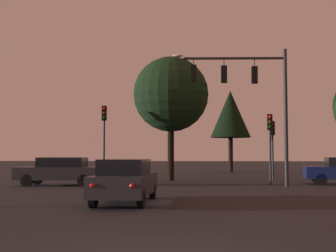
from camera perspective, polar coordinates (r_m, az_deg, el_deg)
ground_plane at (r=31.67m, az=3.14°, el=-6.59°), size 168.00×168.00×0.00m
traffic_signal_mast_arm at (r=24.37m, az=10.20°, el=4.48°), size 5.98×0.60×7.19m
traffic_light_corner_left at (r=30.07m, az=12.85°, el=-1.48°), size 0.36×0.38×3.81m
traffic_light_corner_right at (r=26.41m, az=12.56°, el=-1.01°), size 0.33×0.37×3.95m
traffic_light_median at (r=28.22m, az=-7.95°, el=-0.27°), size 0.33×0.37×4.65m
car_nearside_lane at (r=15.99m, az=-5.31°, el=-6.71°), size 1.76×4.66×1.52m
car_crossing_right at (r=25.62m, az=-13.23°, el=-5.43°), size 4.68×1.99×1.52m
tree_behind_sign at (r=30.00m, az=0.35°, el=3.93°), size 4.91×4.91×8.06m
tree_right_cluster at (r=43.99m, az=7.76°, el=1.45°), size 3.81×3.81×7.76m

